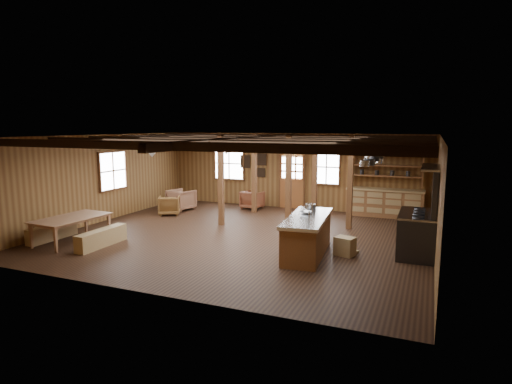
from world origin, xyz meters
TOP-DOWN VIEW (x-y plane):
  - room at (0.00, 0.00)m, footprint 10.04×9.04m
  - ceiling_joists at (0.00, 0.18)m, footprint 9.80×8.82m
  - timber_posts at (0.52, 2.08)m, footprint 3.95×2.35m
  - back_door at (0.00, 4.45)m, footprint 1.02×0.08m
  - window_back_left at (-2.60, 4.46)m, footprint 1.32×0.06m
  - window_back_right at (1.30, 4.46)m, footprint 1.02×0.06m
  - window_left at (-4.96, 0.50)m, footprint 0.14×1.24m
  - notice_boards at (-1.50, 4.46)m, footprint 1.08×0.03m
  - back_counter at (3.40, 4.20)m, footprint 2.55×0.60m
  - pendant_lamps at (-2.25, 1.00)m, footprint 1.86×2.36m
  - pot_rack at (3.48, 0.22)m, footprint 0.39×3.00m
  - kitchen_island at (2.14, -1.03)m, footprint 1.12×2.57m
  - step_stool at (3.00, -0.74)m, footprint 0.59×0.49m
  - commercial_range at (4.64, -0.01)m, footprint 0.89×1.74m
  - dining_table at (-3.90, -2.35)m, footprint 1.19×2.00m
  - bench_wall at (-4.65, -2.35)m, footprint 0.28×1.51m
  - bench_aisle at (-2.94, -2.35)m, footprint 0.30×1.60m
  - armchair_a at (-3.57, 1.67)m, footprint 0.96×0.97m
  - armchair_b at (-1.33, 3.80)m, footprint 0.84×0.85m
  - armchair_c at (-3.65, 2.56)m, footprint 1.02×1.03m
  - counter_pot at (2.02, -0.31)m, footprint 0.28×0.28m
  - bowl at (2.02, -0.74)m, footprint 0.33×0.33m

SIDE VIEW (x-z plane):
  - bench_wall at x=-4.65m, z-range 0.00..0.42m
  - bench_aisle at x=-2.94m, z-range 0.00..0.44m
  - step_stool at x=3.00m, z-range 0.00..0.45m
  - armchair_a at x=-3.57m, z-range 0.00..0.66m
  - armchair_b at x=-1.33m, z-range 0.00..0.66m
  - dining_table at x=-3.90m, z-range 0.00..0.68m
  - armchair_c at x=-3.65m, z-range 0.00..0.77m
  - kitchen_island at x=2.14m, z-range -0.12..1.08m
  - back_counter at x=3.40m, z-range -0.62..1.83m
  - commercial_range at x=4.64m, z-range -0.40..1.75m
  - back_door at x=0.00m, z-range -0.19..1.96m
  - bowl at x=2.02m, z-range 0.94..1.01m
  - counter_pot at x=2.02m, z-range 0.94..1.11m
  - room at x=0.00m, z-range -0.02..2.82m
  - timber_posts at x=0.52m, z-range 0.00..2.80m
  - window_back_left at x=-2.60m, z-range 0.94..2.26m
  - window_back_right at x=1.30m, z-range 0.94..2.26m
  - window_left at x=-4.96m, z-range 0.94..2.26m
  - notice_boards at x=-1.50m, z-range 1.19..2.09m
  - pendant_lamps at x=-2.25m, z-range 1.92..2.58m
  - pot_rack at x=3.48m, z-range 2.06..2.52m
  - ceiling_joists at x=0.00m, z-range 2.59..2.77m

